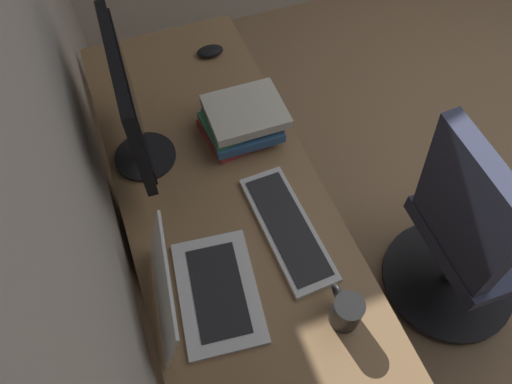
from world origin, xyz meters
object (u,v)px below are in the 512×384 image
mouse_main (210,51)px  book_stack_near (243,121)px  laptop_leftmost (197,290)px  office_chair (469,240)px  keyboard_main (287,228)px  monitor_primary (130,105)px  coffee_mug (346,311)px  drawer_pedestal (221,247)px

mouse_main → book_stack_near: 0.42m
laptop_leftmost → office_chair: bearing=-92.0°
office_chair → keyboard_main: bearing=77.9°
monitor_primary → keyboard_main: bearing=-141.6°
mouse_main → laptop_leftmost: bearing=160.5°
monitor_primary → office_chair: (-0.56, -1.00, -0.52)m
book_stack_near → mouse_main: bearing=-2.1°
laptop_leftmost → book_stack_near: bearing=-31.6°
keyboard_main → mouse_main: size_ratio=4.08×
laptop_leftmost → mouse_main: (0.93, -0.33, -0.03)m
keyboard_main → mouse_main: (0.82, -0.02, 0.01)m
monitor_primary → coffee_mug: monitor_primary is taller
keyboard_main → coffee_mug: size_ratio=3.56×
mouse_main → office_chair: 1.20m
laptop_leftmost → book_stack_near: (0.51, -0.31, 0.01)m
monitor_primary → coffee_mug: size_ratio=3.94×
laptop_leftmost → mouse_main: bearing=-19.5°
keyboard_main → office_chair: (-0.14, -0.67, -0.28)m
drawer_pedestal → coffee_mug: size_ratio=5.82×
book_stack_near → coffee_mug: book_stack_near is taller
mouse_main → office_chair: size_ratio=0.11×
drawer_pedestal → office_chair: bearing=-112.5°
keyboard_main → coffee_mug: 0.30m
keyboard_main → book_stack_near: book_stack_near is taller
coffee_mug → office_chair: (0.16, -0.63, -0.33)m
drawer_pedestal → laptop_leftmost: bearing=155.8°
coffee_mug → office_chair: size_ratio=0.12×
coffee_mug → monitor_primary: bearing=26.9°
monitor_primary → keyboard_main: size_ratio=1.11×
monitor_primary → office_chair: size_ratio=0.48×
drawer_pedestal → monitor_primary: bearing=37.3°
drawer_pedestal → mouse_main: size_ratio=6.68×
book_stack_near → office_chair: office_chair is taller
drawer_pedestal → coffee_mug: bearing=-158.1°
laptop_leftmost → keyboard_main: (0.11, -0.31, -0.04)m
laptop_leftmost → monitor_primary: bearing=2.4°
laptop_leftmost → office_chair: 1.03m
office_chair → monitor_primary: bearing=60.8°
drawer_pedestal → keyboard_main: (-0.20, -0.17, 0.39)m
book_stack_near → coffee_mug: 0.70m
book_stack_near → laptop_leftmost: bearing=148.4°
book_stack_near → office_chair: 0.92m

